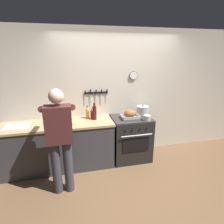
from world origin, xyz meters
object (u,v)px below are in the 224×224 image
(roasting_pan, at_px, (130,115))
(bottle_cooking_oil, at_px, (88,113))
(stove, at_px, (131,138))
(bottle_hot_sauce, at_px, (91,115))
(saucepan, at_px, (147,118))
(person_cook, at_px, (60,136))
(stock_pot, at_px, (143,110))
(cutting_board, at_px, (64,123))
(bottle_wine_red, at_px, (94,113))

(roasting_pan, height_order, bottle_cooking_oil, bottle_cooking_oil)
(stove, bearing_deg, roasting_pan, -134.46)
(roasting_pan, height_order, bottle_hot_sauce, bottle_hot_sauce)
(saucepan, bearing_deg, roasting_pan, 146.33)
(stove, relative_size, bottle_hot_sauce, 4.52)
(person_cook, relative_size, stock_pot, 6.74)
(cutting_board, bearing_deg, roasting_pan, -1.09)
(stove, distance_m, person_cook, 1.60)
(bottle_hot_sauce, bearing_deg, person_cook, -125.97)
(stock_pot, xyz_separation_m, saucepan, (-0.05, -0.35, -0.04))
(bottle_hot_sauce, xyz_separation_m, bottle_wine_red, (0.05, -0.06, 0.06))
(bottle_cooking_oil, xyz_separation_m, bottle_hot_sauce, (0.07, -0.05, -0.02))
(stove, xyz_separation_m, bottle_wine_red, (-0.73, 0.05, 0.59))
(roasting_pan, bearing_deg, stock_pot, 27.12)
(stock_pot, xyz_separation_m, bottle_hot_sauce, (-1.07, -0.02, -0.01))
(saucepan, xyz_separation_m, bottle_wine_red, (-0.96, 0.28, 0.09))
(person_cook, xyz_separation_m, saucepan, (1.59, 0.46, -0.00))
(saucepan, xyz_separation_m, bottle_hot_sauce, (-1.01, 0.33, 0.03))
(bottle_hot_sauce, bearing_deg, bottle_cooking_oil, 142.43)
(saucepan, height_order, bottle_cooking_oil, bottle_cooking_oil)
(person_cook, height_order, bottle_hot_sauce, person_cook)
(bottle_cooking_oil, height_order, bottle_hot_sauce, bottle_cooking_oil)
(saucepan, relative_size, cutting_board, 0.39)
(person_cook, height_order, saucepan, person_cook)
(bottle_hot_sauce, distance_m, bottle_wine_red, 0.10)
(roasting_pan, distance_m, stock_pot, 0.37)
(roasting_pan, relative_size, cutting_board, 0.98)
(stove, distance_m, roasting_pan, 0.53)
(stock_pot, xyz_separation_m, cutting_board, (-1.58, -0.14, -0.08))
(saucepan, distance_m, bottle_cooking_oil, 1.15)
(person_cook, relative_size, saucepan, 11.84)
(person_cook, relative_size, roasting_pan, 4.72)
(bottle_wine_red, bearing_deg, stove, -3.85)
(stove, xyz_separation_m, roasting_pan, (-0.04, -0.04, 0.53))
(stock_pot, relative_size, bottle_cooking_oil, 0.99)
(stock_pot, height_order, cutting_board, stock_pot)
(stove, bearing_deg, person_cook, -153.13)
(stove, relative_size, roasting_pan, 2.56)
(person_cook, xyz_separation_m, bottle_hot_sauce, (0.57, 0.79, 0.03))
(stock_pot, height_order, bottle_hot_sauce, stock_pot)
(saucepan, distance_m, bottle_wine_red, 1.01)
(bottle_cooking_oil, bearing_deg, bottle_hot_sauce, -37.57)
(person_cook, bearing_deg, bottle_hot_sauce, -44.83)
(bottle_hot_sauce, bearing_deg, cutting_board, -166.54)
(stove, relative_size, bottle_wine_red, 2.71)
(stove, relative_size, bottle_cooking_oil, 3.61)
(stock_pot, bearing_deg, stove, -156.24)
(stock_pot, bearing_deg, saucepan, -98.40)
(person_cook, bearing_deg, stock_pot, -72.54)
(stove, height_order, bottle_wine_red, bottle_wine_red)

